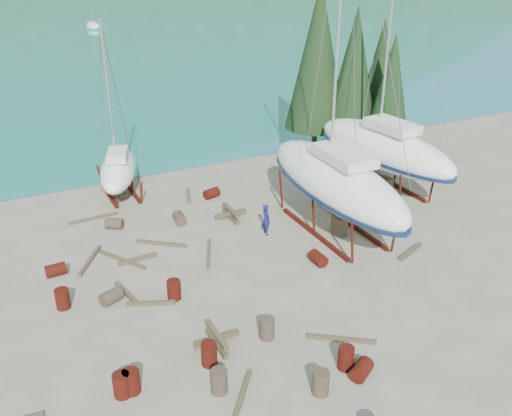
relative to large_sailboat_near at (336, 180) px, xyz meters
name	(u,v)px	position (x,y,z in m)	size (l,w,h in m)	color
ground	(269,291)	(-5.58, -3.46, -2.82)	(600.00, 600.00, 0.00)	#6A6454
cypress_near_right	(354,73)	(6.92, 8.54, 2.97)	(3.60, 3.60, 10.00)	black
cypress_mid_right	(391,91)	(8.42, 6.54, 2.10)	(3.06, 3.06, 8.50)	black
cypress_back_left	(318,56)	(5.42, 10.54, 3.84)	(4.14, 4.14, 11.50)	black
cypress_far_right	(380,75)	(9.92, 9.54, 2.39)	(3.24, 3.24, 9.00)	black
moored_boat_mid	(93,26)	(4.42, 76.54, -2.43)	(2.00, 5.00, 6.05)	white
large_sailboat_near	(336,180)	(0.00, 0.00, 0.00)	(3.51, 11.18, 17.50)	white
large_sailboat_far	(384,147)	(5.54, 3.21, -0.15)	(4.25, 10.60, 16.30)	white
small_sailboat_shore	(118,169)	(-8.68, 9.36, -1.18)	(3.92, 6.48, 9.92)	white
worker	(266,219)	(-3.28, 1.23, -1.99)	(0.61, 0.40, 1.66)	#131456
drum_0	(131,381)	(-12.51, -6.66, -2.38)	(0.58, 0.58, 0.88)	#611810
drum_2	(56,270)	(-13.56, 2.00, -2.53)	(0.58, 0.58, 0.88)	#611810
drum_4	(212,193)	(-4.04, 6.60, -2.53)	(0.58, 0.58, 0.88)	#611810
drum_5	(267,328)	(-7.14, -6.18, -2.38)	(0.58, 0.58, 0.88)	#2D2823
drum_6	(318,258)	(-2.48, -2.47, -2.53)	(0.58, 0.58, 0.88)	#611810
drum_7	(346,358)	(-5.44, -8.92, -2.38)	(0.58, 0.58, 0.88)	#611810
drum_8	(63,299)	(-13.71, -0.69, -2.38)	(0.58, 0.58, 0.88)	#611810
drum_9	(114,224)	(-10.08, 5.33, -2.53)	(0.58, 0.58, 0.88)	#2D2823
drum_10	(209,354)	(-9.66, -6.56, -2.38)	(0.58, 0.58, 0.88)	#611810
drum_11	(180,218)	(-6.82, 4.38, -2.53)	(0.58, 0.58, 0.88)	#2D2823
drum_12	(362,370)	(-5.20, -9.54, -2.53)	(0.58, 0.58, 0.88)	#611810
drum_13	(122,385)	(-12.84, -6.67, -2.38)	(0.58, 0.58, 0.88)	#611810
drum_14	(174,290)	(-9.42, -2.13, -2.38)	(0.58, 0.58, 0.88)	#611810
drum_15	(111,297)	(-11.85, -1.22, -2.53)	(0.58, 0.58, 0.88)	#2D2823
drum_16	(219,381)	(-9.89, -7.97, -2.38)	(0.58, 0.58, 0.88)	#2D2823
drum_17	(321,383)	(-6.90, -9.56, -2.38)	(0.58, 0.58, 0.88)	#2D2823
timber_0	(93,218)	(-10.85, 6.87, -2.75)	(0.14, 2.63, 0.14)	brown
timber_1	(411,252)	(2.02, -3.67, -2.72)	(0.19, 1.96, 0.19)	brown
timber_3	(241,399)	(-9.43, -8.70, -2.75)	(0.15, 2.72, 0.15)	brown
timber_4	(127,293)	(-11.15, -0.97, -2.73)	(0.17, 2.04, 0.17)	brown
timber_5	(342,339)	(-4.70, -7.63, -2.74)	(0.16, 2.61, 0.16)	brown
timber_6	(189,196)	(-5.23, 7.27, -2.72)	(0.19, 1.81, 0.19)	brown
timber_7	(353,358)	(-4.95, -8.74, -2.73)	(0.17, 1.76, 0.17)	brown
timber_8	(138,259)	(-9.93, 1.59, -2.72)	(0.19, 1.86, 0.19)	brown
timber_9	(140,183)	(-7.21, 10.44, -2.74)	(0.15, 2.68, 0.15)	brown
timber_10	(161,244)	(-8.45, 2.53, -2.74)	(0.16, 2.57, 0.16)	brown
timber_11	(209,253)	(-6.73, 0.58, -2.74)	(0.15, 2.72, 0.15)	brown
timber_12	(151,303)	(-10.45, -2.12, -2.74)	(0.17, 2.04, 0.17)	brown
timber_15	(122,259)	(-10.59, 1.92, -2.75)	(0.15, 2.85, 0.15)	brown
timber_17	(90,261)	(-11.97, 2.48, -2.74)	(0.16, 2.65, 0.16)	brown
timber_pile_fore	(217,339)	(-9.02, -5.74, -2.52)	(1.80, 1.80, 0.60)	brown
timber_pile_aft	(231,213)	(-4.15, 3.65, -2.52)	(1.80, 1.80, 0.60)	brown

